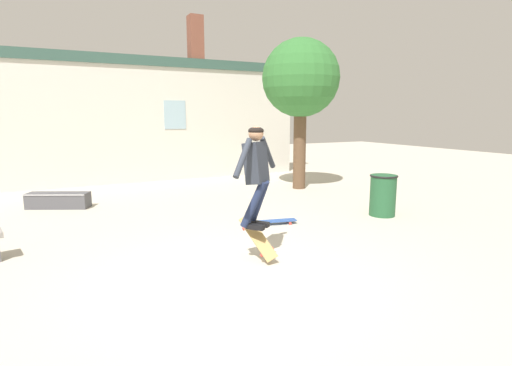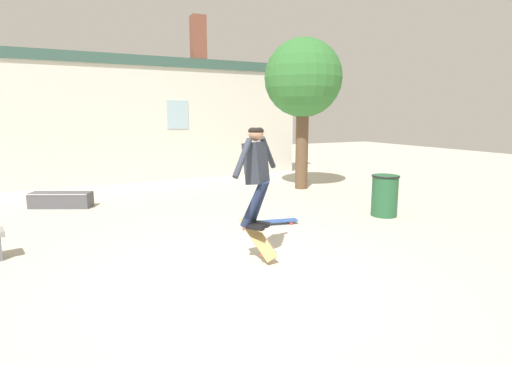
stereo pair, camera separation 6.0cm
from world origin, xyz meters
The scene contains 8 objects.
ground_plane centered at (0.00, 0.00, 0.00)m, with size 40.00×40.00×0.00m, color beige.
building_backdrop centered at (0.03, 8.32, 2.03)m, with size 12.26×0.52×5.26m.
tree_right centered at (4.24, 5.02, 3.07)m, with size 2.17×2.17×4.21m.
skate_ledge centered at (-2.06, 5.45, 0.18)m, with size 1.41×0.98×0.35m.
trash_bin centered at (4.06, 1.54, 0.46)m, with size 0.58×0.58×0.87m.
skater centered at (0.45, 0.37, 1.38)m, with size 1.06×0.83×1.46m.
skateboard_flipping centered at (0.47, 0.36, 0.35)m, with size 0.39×0.53×0.62m.
skateboard_resting centered at (1.72, 1.95, 0.07)m, with size 0.79×0.36×0.08m.
Camera 1 is at (-2.10, -4.60, 2.12)m, focal length 28.00 mm.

